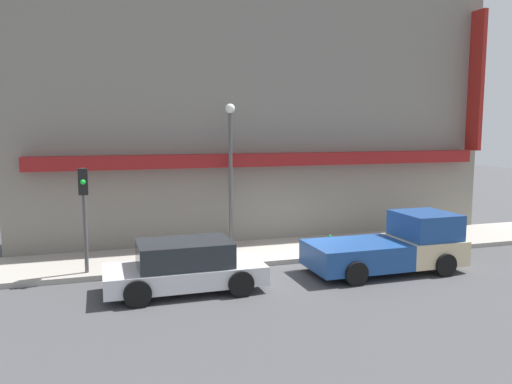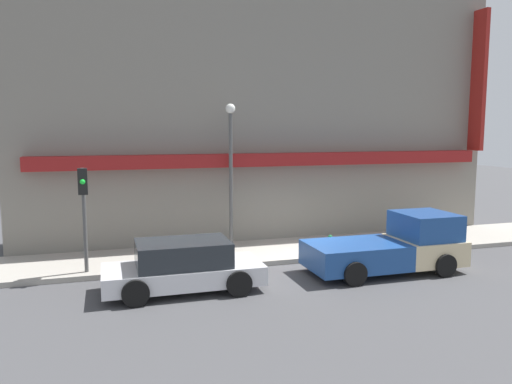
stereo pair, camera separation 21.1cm
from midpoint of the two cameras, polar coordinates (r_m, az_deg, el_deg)
ground_plane at (r=17.44m, az=4.97°, el=-8.11°), size 80.00×80.00×0.00m
sidewalk at (r=18.90m, az=3.06°, el=-6.62°), size 36.00×3.28×0.17m
building at (r=21.33m, az=0.19°, el=9.85°), size 19.80×3.80×11.19m
pickup_truck at (r=16.88m, az=15.13°, el=-6.00°), size 5.06×2.28×1.87m
parked_car at (r=14.49m, az=-8.57°, el=-8.42°), size 4.49×2.10×1.45m
fire_hydrant at (r=18.61m, az=8.12°, el=-5.72°), size 0.18×0.18×0.58m
street_lamp at (r=18.55m, az=-3.27°, el=3.89°), size 0.36×0.36×5.35m
traffic_light at (r=16.06m, az=-19.43°, el=-0.99°), size 0.28×0.42×3.25m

